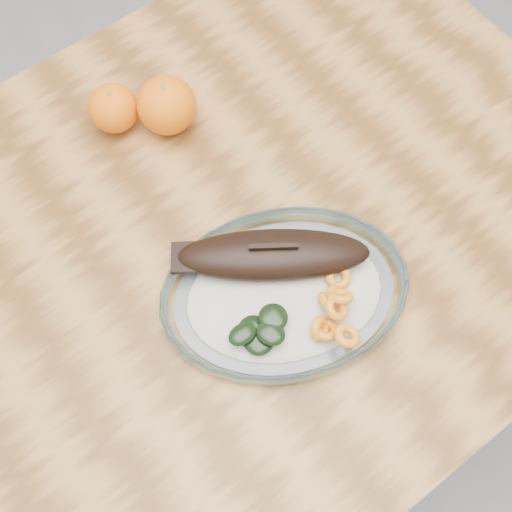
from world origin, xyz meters
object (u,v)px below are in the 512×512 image
plated_meal (284,290)px  orange_right (167,106)px  dining_table (197,284)px  orange_left (114,108)px

plated_meal → orange_right: bearing=108.4°
dining_table → orange_right: size_ratio=14.53×
plated_meal → orange_right: orange_right is taller
plated_meal → dining_table: bearing=143.0°
plated_meal → orange_right: 0.31m
orange_right → plated_meal: bearing=-95.6°
orange_left → dining_table: bearing=-98.4°
orange_right → dining_table: bearing=-116.3°
dining_table → plated_meal: plated_meal is taller
plated_meal → orange_left: bearing=118.8°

